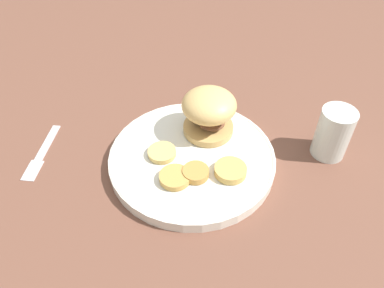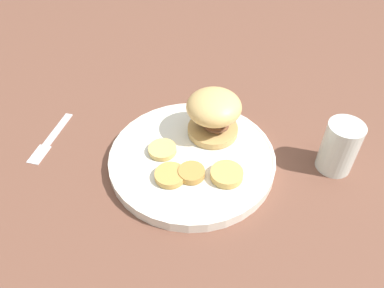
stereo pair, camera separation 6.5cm
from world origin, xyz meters
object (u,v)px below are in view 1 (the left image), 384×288
fork (42,152)px  drinking_glass (333,133)px  dinner_plate (192,158)px  sandwich (209,111)px

fork → drinking_glass: 0.53m
dinner_plate → fork: bearing=101.4°
fork → drinking_glass: (0.15, -0.51, 0.05)m
fork → dinner_plate: bearing=-78.6°
dinner_plate → sandwich: size_ratio=2.66×
sandwich → fork: bearing=113.6°
dinner_plate → drinking_glass: (0.10, -0.23, 0.04)m
sandwich → drinking_glass: sandwich is taller
fork → drinking_glass: drinking_glass is taller
dinner_plate → sandwich: bearing=-9.4°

